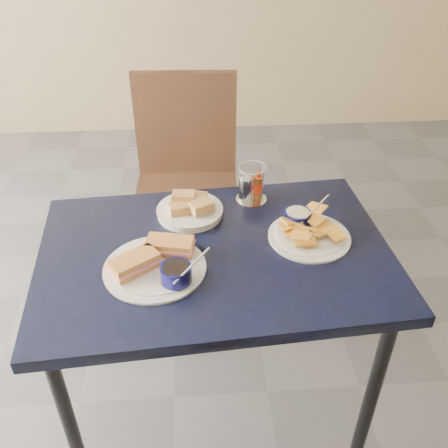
{
  "coord_description": "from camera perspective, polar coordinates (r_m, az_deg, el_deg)",
  "views": [
    {
      "loc": [
        0.11,
        -1.21,
        1.72
      ],
      "look_at": [
        0.2,
        0.03,
        0.82
      ],
      "focal_mm": 40.0,
      "sensor_mm": 36.0,
      "label": 1
    }
  ],
  "objects": [
    {
      "name": "chair_far",
      "position": [
        2.35,
        -4.41,
        6.27
      ],
      "size": [
        0.49,
        0.47,
        0.99
      ],
      "color": "black",
      "rests_on": "ground"
    },
    {
      "name": "dining_table",
      "position": [
        1.6,
        -0.98,
        -5.12
      ],
      "size": [
        1.14,
        0.8,
        0.75
      ],
      "color": "black",
      "rests_on": "ground"
    },
    {
      "name": "ground",
      "position": [
        2.11,
        -5.69,
        -19.08
      ],
      "size": [
        6.0,
        6.0,
        0.0
      ],
      "primitive_type": "plane",
      "color": "#515156",
      "rests_on": "ground"
    },
    {
      "name": "sandwich_plate",
      "position": [
        1.48,
        -7.6,
        -4.42
      ],
      "size": [
        0.32,
        0.3,
        0.12
      ],
      "color": "white",
      "rests_on": "dining_table"
    },
    {
      "name": "plantain_plate",
      "position": [
        1.62,
        9.25,
        -0.57
      ],
      "size": [
        0.26,
        0.26,
        0.12
      ],
      "color": "white",
      "rests_on": "dining_table"
    },
    {
      "name": "bread_basket",
      "position": [
        1.7,
        -3.9,
        1.75
      ],
      "size": [
        0.22,
        0.22,
        0.07
      ],
      "color": "white",
      "rests_on": "dining_table"
    },
    {
      "name": "condiment_caddy",
      "position": [
        1.75,
        3.03,
        4.31
      ],
      "size": [
        0.11,
        0.11,
        0.14
      ],
      "color": "silver",
      "rests_on": "dining_table"
    }
  ]
}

